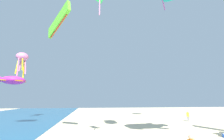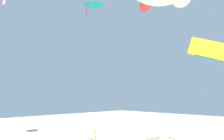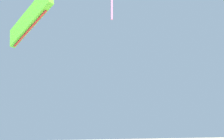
{
  "view_description": "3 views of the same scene",
  "coord_description": "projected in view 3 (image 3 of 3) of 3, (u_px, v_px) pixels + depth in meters",
  "views": [
    {
      "loc": [
        -15.08,
        16.73,
        3.67
      ],
      "look_at": [
        -0.48,
        14.66,
        6.52
      ],
      "focal_mm": 24.92,
      "sensor_mm": 36.0,
      "label": 1
    },
    {
      "loc": [
        -10.92,
        16.96,
        6.49
      ],
      "look_at": [
        -0.48,
        6.82,
        9.22
      ],
      "focal_mm": 25.68,
      "sensor_mm": 36.0,
      "label": 2
    },
    {
      "loc": [
        -13.36,
        17.99,
        5.69
      ],
      "look_at": [
        -0.48,
        15.21,
        8.55
      ],
      "focal_mm": 37.34,
      "sensor_mm": 36.0,
      "label": 3
    }
  ],
  "objects": [
    {
      "name": "kite_parafoil_lime",
      "position": [
        30.0,
        19.0,
        13.27
      ],
      "size": [
        3.88,
        2.78,
        2.69
      ],
      "rotation": [
        0.0,
        0.0,
        0.62
      ],
      "color": "#66D82D"
    }
  ]
}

